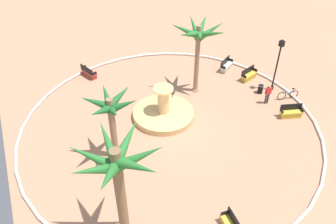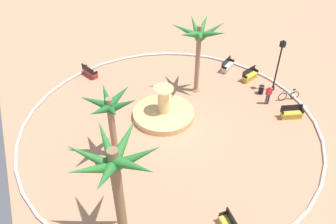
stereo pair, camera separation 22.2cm
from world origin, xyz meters
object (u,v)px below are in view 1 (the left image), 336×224
object	(u,v)px
bench_east	(249,75)
bench_southwest	(89,73)
palm_tree_mid_plaza	(199,37)
person_cyclist_helmet	(268,93)
palm_tree_near_fountain	(111,112)
palm_tree_by_curb	(117,172)
lamppost	(278,61)
bench_southeast	(291,113)
trash_bin	(260,89)
bench_west	(226,66)
bicycle_red_frame	(288,95)
fountain	(163,113)

from	to	relation	value
bench_east	bench_southwest	distance (m)	13.50
palm_tree_mid_plaza	person_cyclist_helmet	size ratio (longest dim) A/B	3.49
palm_tree_near_fountain	palm_tree_mid_plaza	size ratio (longest dim) A/B	0.81
palm_tree_near_fountain	palm_tree_mid_plaza	world-z (taller)	palm_tree_mid_plaza
palm_tree_by_curb	person_cyclist_helmet	bearing A→B (deg)	-66.11
lamppost	bench_southeast	bearing A→B (deg)	163.50
trash_bin	person_cyclist_helmet	xyz separation A→B (m)	(-1.33, 0.41, 0.55)
palm_tree_near_fountain	bench_east	world-z (taller)	palm_tree_near_fountain
bench_west	person_cyclist_helmet	distance (m)	5.51
lamppost	bicycle_red_frame	xyz separation A→B (m)	(-1.57, -0.26, -2.22)
bench_southeast	trash_bin	size ratio (longest dim) A/B	2.30
palm_tree_near_fountain	bicycle_red_frame	xyz separation A→B (m)	(0.29, -13.97, -3.18)
bench_east	bench_west	world-z (taller)	same
bench_east	bicycle_red_frame	distance (m)	3.78
palm_tree_mid_plaza	bench_east	size ratio (longest dim) A/B	3.47
fountain	palm_tree_mid_plaza	xyz separation A→B (m)	(1.95, -3.70, 4.31)
fountain	lamppost	xyz separation A→B (m)	(-0.49, -9.37, 2.26)
person_cyclist_helmet	trash_bin	bearing A→B (deg)	-17.20
palm_tree_mid_plaza	person_cyclist_helmet	distance (m)	6.70
palm_tree_near_fountain	bench_southeast	world-z (taller)	palm_tree_near_fountain
palm_tree_near_fountain	trash_bin	xyz separation A→B (m)	(1.85, -12.54, -3.18)
palm_tree_mid_plaza	bench_west	distance (m)	6.10
palm_tree_near_fountain	lamppost	world-z (taller)	palm_tree_near_fountain
palm_tree_mid_plaza	bicycle_red_frame	xyz separation A→B (m)	(-4.02, -5.93, -4.27)
palm_tree_mid_plaza	lamppost	distance (m)	6.51
fountain	palm_tree_by_curb	xyz separation A→B (m)	(-7.78, 5.65, 4.23)
bicycle_red_frame	lamppost	bearing A→B (deg)	9.28
lamppost	trash_bin	xyz separation A→B (m)	(-0.01, 1.17, -2.21)
trash_bin	lamppost	bearing A→B (deg)	-89.41
bench_west	person_cyclist_helmet	size ratio (longest dim) A/B	0.97
lamppost	trash_bin	distance (m)	2.51
palm_tree_by_curb	lamppost	distance (m)	16.81
palm_tree_mid_plaza	lamppost	size ratio (longest dim) A/B	1.31
bench_west	bench_east	bearing A→B (deg)	-156.91
bench_southeast	bicycle_red_frame	bearing A→B (deg)	-34.62
palm_tree_near_fountain	palm_tree_mid_plaza	xyz separation A→B (m)	(4.31, -8.04, 1.09)
trash_bin	palm_tree_by_curb	bearing A→B (deg)	117.72
palm_tree_near_fountain	bench_southwest	size ratio (longest dim) A/B	2.83
lamppost	bench_southwest	bearing A→B (deg)	57.98
palm_tree_mid_plaza	bicycle_red_frame	size ratio (longest dim) A/B	3.46
bench_southeast	palm_tree_mid_plaza	bearing A→B (deg)	38.57
palm_tree_by_curb	person_cyclist_helmet	distance (m)	15.14
bench_west	bench_southwest	distance (m)	11.86
fountain	person_cyclist_helmet	distance (m)	8.02
bench_southwest	lamppost	bearing A→B (deg)	-122.02
bench_southwest	bicycle_red_frame	world-z (taller)	bench_southwest
lamppost	palm_tree_near_fountain	bearing A→B (deg)	97.73
lamppost	trash_bin	world-z (taller)	lamppost
bench_southwest	person_cyclist_helmet	distance (m)	14.72
bench_southeast	palm_tree_near_fountain	bearing A→B (deg)	83.08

